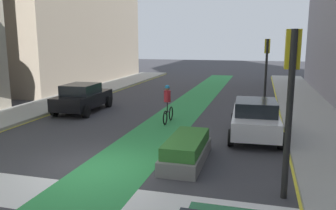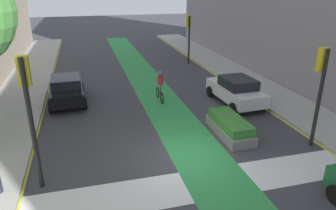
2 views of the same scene
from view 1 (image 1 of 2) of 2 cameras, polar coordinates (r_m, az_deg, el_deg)
name	(u,v)px [view 1 (image 1 of 2)]	position (r m, az deg, el deg)	size (l,w,h in m)	color
ground_plane	(95,168)	(11.12, -12.10, -10.27)	(120.00, 120.00, 0.00)	#38383D
bike_lane_paint	(114,170)	(10.85, -9.03, -10.67)	(2.40, 60.00, 0.01)	#2D8C47
crosswalk_band	(59,196)	(9.53, -17.78, -14.20)	(12.00, 1.80, 0.01)	silver
curb_stripe_right	(298,190)	(10.04, 20.92, -13.07)	(0.16, 60.00, 0.01)	yellow
traffic_signal_near_right	(291,82)	(8.80, 19.81, 3.64)	(0.35, 0.52, 4.20)	black
traffic_signal_far_right	(267,57)	(24.07, 16.15, 7.69)	(0.35, 0.52, 4.03)	black
car_black_left_far	(83,97)	(19.66, -14.06, 1.24)	(2.15, 4.26, 1.57)	black
car_white_right_far	(255,118)	(14.45, 14.34, -2.15)	(2.18, 4.28, 1.57)	silver
cyclist_in_lane	(168,103)	(16.45, -0.06, 0.34)	(0.32, 1.73, 1.86)	black
median_planter	(186,150)	(11.28, 3.07, -7.55)	(1.19, 3.04, 0.85)	slate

